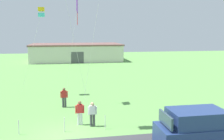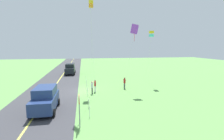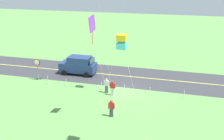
% 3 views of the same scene
% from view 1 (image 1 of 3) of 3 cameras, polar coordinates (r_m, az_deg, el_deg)
% --- Properties ---
extents(ground_plane, '(120.00, 120.00, 0.10)m').
position_cam_1_polar(ground_plane, '(15.97, -9.75, -14.20)').
color(ground_plane, '#60994C').
extents(car_suv_foreground, '(4.40, 2.12, 2.24)m').
position_cam_1_polar(car_suv_foreground, '(14.07, 18.53, -12.44)').
color(car_suv_foreground, navy).
rests_on(car_suv_foreground, ground).
extents(person_adult_near, '(0.58, 0.22, 1.60)m').
position_cam_1_polar(person_adult_near, '(17.31, -7.05, -9.11)').
color(person_adult_near, silver).
rests_on(person_adult_near, ground).
extents(person_adult_companion, '(0.58, 0.22, 1.60)m').
position_cam_1_polar(person_adult_companion, '(21.36, -10.43, -5.78)').
color(person_adult_companion, '#3F3F47').
rests_on(person_adult_companion, ground).
extents(person_child_watcher, '(0.58, 0.22, 1.60)m').
position_cam_1_polar(person_child_watcher, '(16.95, -4.31, -9.44)').
color(person_child_watcher, '#3F3F47').
rests_on(person_child_watcher, ground).
extents(kite_blue_mid, '(1.32, 1.50, 8.83)m').
position_cam_1_polar(kite_blue_mid, '(21.75, -7.67, 13.51)').
color(kite_blue_mid, silver).
rests_on(kite_blue_mid, ground).
extents(kite_green_far, '(2.53, 0.69, 8.26)m').
position_cam_1_polar(kite_green_far, '(25.47, -15.21, 12.09)').
color(kite_green_far, silver).
rests_on(kite_green_far, ground).
extents(warehouse_distant, '(18.36, 10.20, 3.50)m').
position_cam_1_polar(warehouse_distant, '(54.90, -7.83, 3.88)').
color(warehouse_distant, beige).
rests_on(warehouse_distant, ground).
extents(fence_post_1, '(0.05, 0.05, 0.90)m').
position_cam_1_polar(fence_post_1, '(16.68, -19.72, -11.74)').
color(fence_post_1, silver).
rests_on(fence_post_1, ground).
extents(fence_post_2, '(0.05, 0.05, 0.90)m').
position_cam_1_polar(fence_post_2, '(16.44, -10.33, -11.67)').
color(fence_post_2, silver).
rests_on(fence_post_2, ground).
extents(fence_post_3, '(0.05, 0.05, 0.90)m').
position_cam_1_polar(fence_post_3, '(16.60, -1.52, -11.32)').
color(fence_post_3, silver).
rests_on(fence_post_3, ground).
extents(fence_post_4, '(0.05, 0.05, 0.90)m').
position_cam_1_polar(fence_post_4, '(17.65, 11.93, -10.29)').
color(fence_post_4, silver).
rests_on(fence_post_4, ground).
extents(fence_post_5, '(0.05, 0.05, 0.90)m').
position_cam_1_polar(fence_post_5, '(18.56, 18.34, -9.60)').
color(fence_post_5, silver).
rests_on(fence_post_5, ground).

